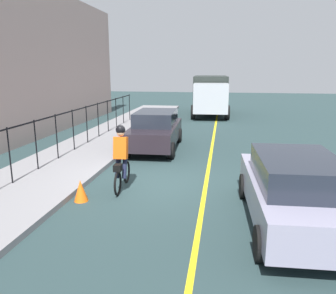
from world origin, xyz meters
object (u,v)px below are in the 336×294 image
at_px(cyclist_lead, 121,158).
at_px(parked_sedan_rear, 156,130).
at_px(traffic_cone_near, 81,191).
at_px(box_truck_background, 210,93).
at_px(patrol_sedan, 294,190).

bearing_deg(cyclist_lead, parked_sedan_rear, -2.48).
xyz_separation_m(cyclist_lead, traffic_cone_near, (-0.99, 0.79, -0.63)).
distance_m(cyclist_lead, box_truck_background, 16.46).
distance_m(cyclist_lead, traffic_cone_near, 1.41).
xyz_separation_m(patrol_sedan, traffic_cone_near, (0.61, 5.04, -0.54)).
bearing_deg(traffic_cone_near, parked_sedan_rear, -7.05).
bearing_deg(box_truck_background, parked_sedan_rear, -11.88).
xyz_separation_m(parked_sedan_rear, traffic_cone_near, (-6.00, 0.74, -0.54)).
distance_m(patrol_sedan, parked_sedan_rear, 7.89).
bearing_deg(cyclist_lead, patrol_sedan, -113.62).
bearing_deg(box_truck_background, traffic_cone_near, -11.22).
height_order(parked_sedan_rear, box_truck_background, box_truck_background).
bearing_deg(patrol_sedan, parked_sedan_rear, 30.52).
relative_size(box_truck_background, traffic_cone_near, 12.17).
height_order(parked_sedan_rear, traffic_cone_near, parked_sedan_rear).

